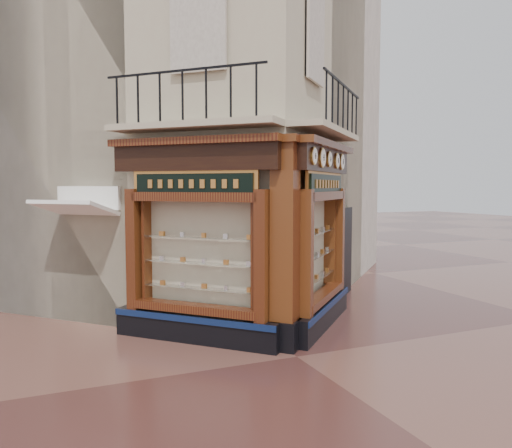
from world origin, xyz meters
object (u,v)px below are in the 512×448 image
clock_a (314,156)px  clock_c (329,159)px  clock_e (342,162)px  signboard_right (325,184)px  corner_pilaster (285,246)px  clock_d (337,161)px  signboard_left (193,184)px  awning (77,330)px  clock_b (322,158)px

clock_a → clock_c: bearing=0.0°
clock_e → signboard_right: (-0.85, -0.70, -0.52)m
corner_pilaster → clock_d: 2.90m
signboard_left → clock_a: bearing=-161.7°
signboard_right → awning: bearing=115.1°
clock_a → clock_d: 1.92m
clock_e → signboard_right: 1.22m
clock_c → clock_e: 1.24m
signboard_left → clock_d: bearing=-129.5°
clock_e → awning: (-5.84, 1.11, -3.62)m
clock_c → corner_pilaster: bearing=165.1°
clock_c → signboard_right: (0.02, 0.18, -0.52)m
clock_a → clock_c: size_ratio=1.02×
clock_e → clock_a: bearing=-180.0°
clock_e → signboard_left: bearing=145.4°
corner_pilaster → signboard_right: 2.12m
clock_a → clock_e: (1.73, 1.73, 0.00)m
clock_a → clock_e: bearing=0.0°
clock_c → signboard_right: size_ratio=0.17×
clock_a → awning: (-4.11, 2.84, -3.62)m
clock_b → awning: size_ratio=0.24×
awning → signboard_right: size_ratio=0.82×
clock_b → signboard_right: (0.43, 0.59, -0.52)m
signboard_left → signboard_right: 2.92m
clock_b → signboard_left: (-2.49, 0.59, -0.52)m
clock_c → signboard_left: bearing=131.5°
clock_b → clock_c: clock_b is taller
clock_a → clock_e: size_ratio=0.90×
clock_c → signboard_right: clock_c is taller
clock_c → clock_d: 0.72m
clock_a → clock_e: clock_e is taller
clock_c → awning: 6.46m
clock_a → clock_d: bearing=0.0°
awning → signboard_left: size_ratio=0.84×
clock_b → clock_c: bearing=0.0°
clock_a → signboard_left: size_ratio=0.17×
signboard_left → clock_e: bearing=-124.6°
clock_b → clock_d: (0.92, 0.92, 0.00)m
awning → signboard_right: (4.99, -1.81, 3.10)m
clock_b → awning: bearing=107.3°
clock_e → signboard_right: clock_e is taller
clock_c → clock_d: size_ratio=0.95×
clock_a → signboard_right: 1.45m
clock_b → clock_e: size_ratio=1.05×
clock_a → awning: clock_a is taller
clock_a → signboard_right: size_ratio=0.17×
clock_b → signboard_right: bearing=8.7°
clock_d → clock_a: bearing=-180.0°
signboard_right → clock_b: bearing=-171.3°
clock_a → clock_c: 1.21m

